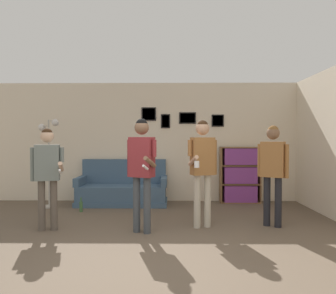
{
  "coord_description": "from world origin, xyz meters",
  "views": [
    {
      "loc": [
        0.27,
        -3.54,
        1.44
      ],
      "look_at": [
        0.2,
        1.97,
        1.29
      ],
      "focal_mm": 35.0,
      "sensor_mm": 36.0,
      "label": 1
    }
  ],
  "objects": [
    {
      "name": "wall_back",
      "position": [
        0.0,
        3.97,
        1.35
      ],
      "size": [
        8.58,
        0.08,
        2.7
      ],
      "color": "beige",
      "rests_on": "ground_plane"
    },
    {
      "name": "couch",
      "position": [
        -0.81,
        3.56,
        0.31
      ],
      "size": [
        1.94,
        0.8,
        0.96
      ],
      "color": "#3D5670",
      "rests_on": "ground_plane"
    },
    {
      "name": "person_spectator_near_bookshelf",
      "position": [
        1.9,
        1.77,
        1.01
      ],
      "size": [
        0.44,
        0.36,
        1.65
      ],
      "color": "black",
      "rests_on": "ground_plane"
    },
    {
      "name": "bottle_on_floor",
      "position": [
        -1.51,
        2.79,
        0.11
      ],
      "size": [
        0.06,
        0.06,
        0.28
      ],
      "color": "#3D6638",
      "rests_on": "ground_plane"
    },
    {
      "name": "bookshelf",
      "position": [
        1.78,
        3.75,
        0.62
      ],
      "size": [
        0.89,
        0.3,
        1.24
      ],
      "color": "brown",
      "rests_on": "ground_plane"
    },
    {
      "name": "person_player_foreground_center",
      "position": [
        -0.19,
        1.39,
        1.07
      ],
      "size": [
        0.46,
        0.58,
        1.73
      ],
      "color": "#3D4247",
      "rests_on": "ground_plane"
    },
    {
      "name": "ground_plane",
      "position": [
        0.0,
        0.0,
        0.0
      ],
      "size": [
        20.0,
        20.0,
        0.0
      ],
      "primitive_type": "plane",
      "color": "brown"
    },
    {
      "name": "person_player_foreground_left",
      "position": [
        -1.67,
        1.5,
        0.97
      ],
      "size": [
        0.55,
        0.42,
        1.59
      ],
      "color": "brown",
      "rests_on": "ground_plane"
    },
    {
      "name": "floor_lamp",
      "position": [
        -2.3,
        3.21,
        1.2
      ],
      "size": [
        0.43,
        0.28,
        1.84
      ],
      "color": "#ADA89E",
      "rests_on": "ground_plane"
    },
    {
      "name": "person_watcher_holding_cup",
      "position": [
        0.76,
        1.71,
        1.07
      ],
      "size": [
        0.48,
        0.52,
        1.73
      ],
      "color": "#B7AD99",
      "rests_on": "ground_plane"
    }
  ]
}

